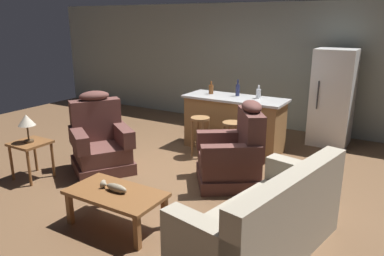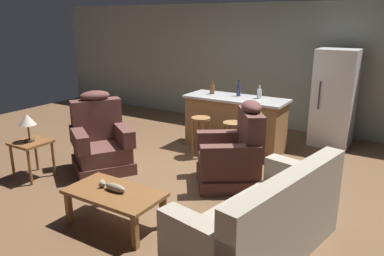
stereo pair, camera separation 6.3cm
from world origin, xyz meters
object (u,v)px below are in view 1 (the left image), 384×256
Objects in this scene: bar_stool_left at (200,129)px; bottle_wine_dark at (211,89)px; coffee_table at (116,196)px; refrigerator at (333,98)px; kitchen_island at (234,123)px; end_table at (31,148)px; bar_stool_right at (232,135)px; recliner_near_lamp at (100,143)px; bottle_short_amber at (258,93)px; table_lamp at (26,121)px; bottle_tall_green at (238,90)px; couch at (266,224)px; fish_figurine at (114,187)px; recliner_near_island at (234,155)px.

bottle_wine_dark is (-0.17, 0.69, 0.57)m from bar_stool_left.
refrigerator is (1.42, 4.28, 0.52)m from coffee_table.
kitchen_island is 2.65× the size of bar_stool_left.
bar_stool_right reaches higher than end_table.
coffee_table is 2.48m from bar_stool_left.
recliner_near_lamp reaches higher than bottle_short_amber.
end_table reaches higher than coffee_table.
table_lamp is 1.41× the size of bottle_tall_green.
bottle_short_amber is at bearing 4.39° from bottle_wine_dark.
bar_stool_left is at bearing 97.57° from coffee_table.
bar_stool_left is at bearing -118.13° from kitchen_island.
kitchen_island is 0.71m from bar_stool_left.
end_table is (-1.96, 0.37, 0.10)m from coffee_table.
bottle_short_amber is at bearing 83.03° from coffee_table.
coffee_table is 3.29m from bottle_tall_green.
couch is 3.10m from recliner_near_lamp.
refrigerator is at bearing 37.15° from bottle_tall_green.
kitchen_island is (0.01, 3.08, 0.11)m from coffee_table.
couch is 8.86× the size of bottle_short_amber.
recliner_near_lamp is 4.21m from refrigerator.
bottle_short_amber is at bearing 82.80° from recliner_near_lamp.
couch is 4.94× the size of table_lamp.
coffee_table is 2.06m from table_lamp.
recliner_near_lamp reaches higher than bar_stool_left.
fish_figurine is 1.69m from couch.
refrigerator is at bearing 57.84° from bar_stool_right.
bottle_wine_dark reaches higher than end_table.
bottle_short_amber is at bearing -55.49° from couch.
bar_stool_left reaches higher than end_table.
refrigerator reaches higher than end_table.
fish_figurine is 0.28× the size of recliner_near_island.
fish_figurine is 0.28× the size of recliner_near_lamp.
bottle_short_amber reaches higher than coffee_table.
couch is 3.18m from kitchen_island.
recliner_near_island reaches higher than bottle_wine_dark.
recliner_near_island reaches higher than bottle_short_amber.
bar_stool_left is 0.90m from bottle_wine_dark.
couch is at bearing -57.20° from bar_stool_right.
bar_stool_right is 2.20m from refrigerator.
recliner_near_lamp is at bearing 52.81° from end_table.
fish_figurine is at bearing -7.33° from recliner_near_lamp.
refrigerator is 1.49m from bottle_short_amber.
table_lamp is (-1.96, 0.36, 0.50)m from coffee_table.
table_lamp is at bearing -125.96° from kitchen_island.
recliner_near_lamp is at bearing -131.69° from refrigerator.
bar_stool_right is at bearing -122.16° from refrigerator.
table_lamp is 1.79× the size of bottle_short_amber.
kitchen_island is 7.79× the size of bottle_wine_dark.
recliner_near_island is at bearing -51.19° from bottle_wine_dark.
bar_stool_left is (-1.95, 2.11, 0.13)m from couch.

